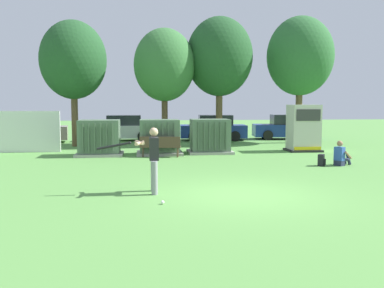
# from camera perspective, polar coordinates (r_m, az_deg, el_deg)

# --- Properties ---
(ground_plane) EXTENTS (96.00, 96.00, 0.00)m
(ground_plane) POSITION_cam_1_polar(r_m,az_deg,el_deg) (11.16, 6.58, -6.81)
(ground_plane) COLOR #5B9947
(fence_panel) EXTENTS (4.80, 0.12, 2.00)m
(fence_panel) POSITION_cam_1_polar(r_m,az_deg,el_deg) (22.17, -23.47, 1.52)
(fence_panel) COLOR white
(fence_panel) RESTS_ON ground
(transformer_west) EXTENTS (2.10, 1.70, 1.62)m
(transformer_west) POSITION_cam_1_polar(r_m,az_deg,el_deg) (19.64, -12.39, 0.77)
(transformer_west) COLOR #9E9B93
(transformer_west) RESTS_ON ground
(transformer_mid_west) EXTENTS (2.10, 1.70, 1.62)m
(transformer_mid_west) POSITION_cam_1_polar(r_m,az_deg,el_deg) (19.63, -4.42, 0.88)
(transformer_mid_west) COLOR #9E9B93
(transformer_mid_west) RESTS_ON ground
(transformer_mid_east) EXTENTS (2.10, 1.70, 1.62)m
(transformer_mid_east) POSITION_cam_1_polar(r_m,az_deg,el_deg) (20.14, 2.43, 1.01)
(transformer_mid_east) COLOR #9E9B93
(transformer_mid_east) RESTS_ON ground
(generator_enclosure) EXTENTS (1.60, 1.40, 2.30)m
(generator_enclosure) POSITION_cam_1_polar(r_m,az_deg,el_deg) (21.60, 14.82, 2.06)
(generator_enclosure) COLOR #262626
(generator_enclosure) RESTS_ON ground
(park_bench) EXTENTS (1.84, 0.71, 0.92)m
(park_bench) POSITION_cam_1_polar(r_m,az_deg,el_deg) (18.65, -4.31, -0.14)
(park_bench) COLOR #4C3828
(park_bench) RESTS_ON ground
(batter) EXTENTS (1.60, 0.72, 1.74)m
(batter) POSITION_cam_1_polar(r_m,az_deg,el_deg) (11.19, -5.45, -1.69)
(batter) COLOR gray
(batter) RESTS_ON ground
(sports_ball) EXTENTS (0.09, 0.09, 0.09)m
(sports_ball) POSITION_cam_1_polar(r_m,az_deg,el_deg) (10.08, -4.00, -7.87)
(sports_ball) COLOR white
(sports_ball) RESTS_ON ground
(seated_spectator) EXTENTS (0.79, 0.68, 0.96)m
(seated_spectator) POSITION_cam_1_polar(r_m,az_deg,el_deg) (17.10, 19.48, -1.50)
(seated_spectator) COLOR #282D4C
(seated_spectator) RESTS_ON ground
(backpack) EXTENTS (0.37, 0.38, 0.44)m
(backpack) POSITION_cam_1_polar(r_m,az_deg,el_deg) (16.78, 17.08, -2.12)
(backpack) COLOR black
(backpack) RESTS_ON ground
(tree_left) EXTENTS (3.58, 3.58, 6.85)m
(tree_left) POSITION_cam_1_polar(r_m,az_deg,el_deg) (24.22, -15.75, 10.84)
(tree_left) COLOR brown
(tree_left) RESTS_ON ground
(tree_center_left) EXTENTS (3.43, 3.43, 6.55)m
(tree_center_left) POSITION_cam_1_polar(r_m,az_deg,el_deg) (24.12, -3.75, 10.57)
(tree_center_left) COLOR brown
(tree_center_left) RESTS_ON ground
(tree_center_right) EXTENTS (3.84, 3.84, 7.34)m
(tree_center_right) POSITION_cam_1_polar(r_m,az_deg,el_deg) (24.98, 3.73, 11.65)
(tree_center_right) COLOR brown
(tree_center_right) RESTS_ON ground
(tree_right) EXTENTS (3.91, 3.91, 7.48)m
(tree_right) POSITION_cam_1_polar(r_m,az_deg,el_deg) (26.26, 14.39, 11.39)
(tree_right) COLOR brown
(tree_right) RESTS_ON ground
(parked_car_leftmost) EXTENTS (4.40, 2.36, 1.62)m
(parked_car_leftmost) POSITION_cam_1_polar(r_m,az_deg,el_deg) (27.08, -20.81, 1.74)
(parked_car_leftmost) COLOR gray
(parked_car_leftmost) RESTS_ON ground
(parked_car_left_of_center) EXTENTS (4.23, 1.98, 1.62)m
(parked_car_left_of_center) POSITION_cam_1_polar(r_m,az_deg,el_deg) (27.19, -9.38, 2.05)
(parked_car_left_of_center) COLOR silver
(parked_car_left_of_center) RESTS_ON ground
(parked_car_right_of_center) EXTENTS (4.29, 2.09, 1.62)m
(parked_car_right_of_center) POSITION_cam_1_polar(r_m,az_deg,el_deg) (27.14, 2.93, 2.11)
(parked_car_right_of_center) COLOR navy
(parked_car_right_of_center) RESTS_ON ground
(parked_car_rightmost) EXTENTS (4.36, 2.25, 1.62)m
(parked_car_rightmost) POSITION_cam_1_polar(r_m,az_deg,el_deg) (28.65, 12.57, 2.16)
(parked_car_rightmost) COLOR navy
(parked_car_rightmost) RESTS_ON ground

